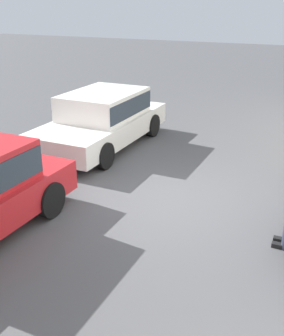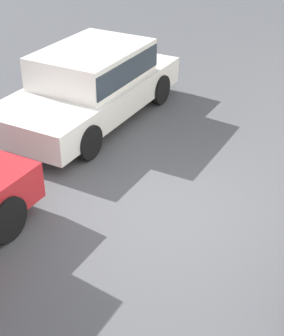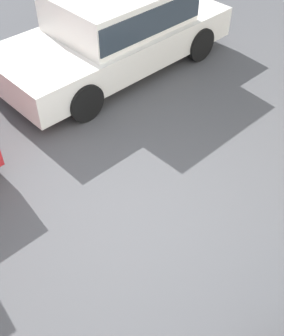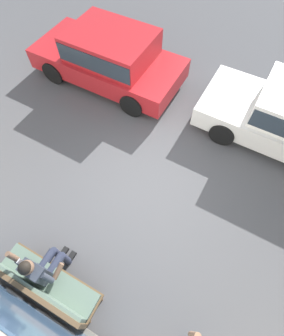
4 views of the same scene
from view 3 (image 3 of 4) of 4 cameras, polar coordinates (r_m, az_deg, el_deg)
ground_plane at (r=5.23m, az=-3.51°, el=-6.15°), size 60.00×60.00×0.00m
parked_car_near at (r=7.61m, az=-3.53°, el=18.57°), size 4.32×1.97×1.38m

